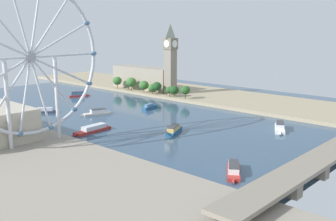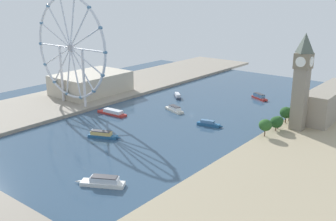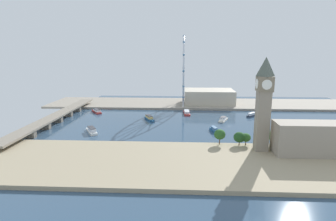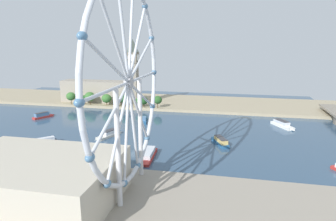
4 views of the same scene
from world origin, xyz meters
name	(u,v)px [view 1 (image 1 of 4)]	position (x,y,z in m)	size (l,w,h in m)	color
ground_plane	(109,111)	(0.00, 0.00, 0.00)	(416.15, 416.15, 0.00)	#334C66
riverbank_left	(194,93)	(-123.08, 0.00, 1.50)	(90.00, 520.00, 3.00)	tan
clock_tower	(170,58)	(-95.01, -10.41, 42.18)	(12.59, 12.59, 75.10)	gray
parliament_block	(143,78)	(-102.90, -60.83, 15.68)	(22.00, 84.85, 25.36)	gray
tree_row_embankment	(147,85)	(-82.68, -33.47, 11.34)	(12.81, 114.98, 14.89)	#513823
ferris_wheel	(31,58)	(101.40, 53.01, 56.32)	(99.38, 3.20, 102.46)	silver
river_bridge	(336,151)	(0.00, 203.18, 6.39)	(228.15, 16.36, 8.60)	gray
tour_boat_0	(174,130)	(16.11, 94.03, 2.35)	(25.68, 14.61, 5.57)	#235684
tour_boat_1	(93,129)	(53.78, 48.22, 2.00)	(34.94, 9.24, 4.78)	#B22D28
tour_boat_2	(97,112)	(16.19, 4.82, 2.13)	(27.07, 14.43, 5.29)	beige
tour_boat_3	(280,127)	(-42.01, 147.02, 2.45)	(28.44, 18.44, 5.97)	white
tour_boat_4	(150,107)	(-32.44, 20.35, 2.01)	(22.93, 8.75, 4.97)	#235684
tour_boat_5	(78,94)	(-26.48, -84.23, 2.43)	(22.56, 13.89, 5.71)	#B22D28
tour_boat_6	(234,170)	(55.66, 171.07, 2.13)	(26.64, 19.86, 5.06)	#B22D28
tour_boat_7	(44,111)	(43.57, -35.85, 2.08)	(18.54, 18.12, 4.92)	#2D384C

